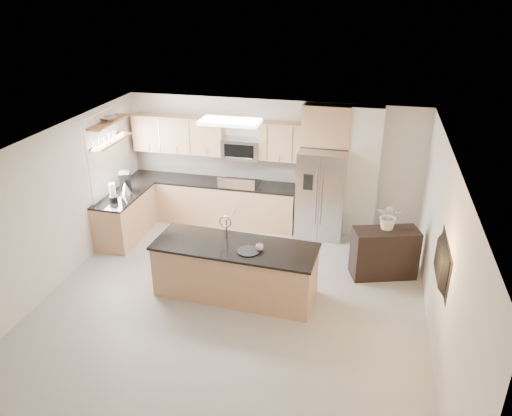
% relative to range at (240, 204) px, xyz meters
% --- Properties ---
extents(floor, '(6.50, 6.50, 0.00)m').
position_rel_range_xyz_m(floor, '(0.60, -2.92, -0.47)').
color(floor, '#9D9A96').
rests_on(floor, ground).
extents(ceiling, '(6.00, 6.50, 0.02)m').
position_rel_range_xyz_m(ceiling, '(0.60, -2.92, 2.13)').
color(ceiling, white).
rests_on(ceiling, wall_back).
extents(wall_back, '(6.00, 0.02, 2.60)m').
position_rel_range_xyz_m(wall_back, '(0.60, 0.33, 0.83)').
color(wall_back, beige).
rests_on(wall_back, floor).
extents(wall_front, '(6.00, 0.02, 2.60)m').
position_rel_range_xyz_m(wall_front, '(0.60, -6.17, 0.83)').
color(wall_front, beige).
rests_on(wall_front, floor).
extents(wall_left, '(0.02, 6.50, 2.60)m').
position_rel_range_xyz_m(wall_left, '(-2.40, -2.92, 0.83)').
color(wall_left, beige).
rests_on(wall_left, floor).
extents(wall_right, '(0.02, 6.50, 2.60)m').
position_rel_range_xyz_m(wall_right, '(3.60, -2.92, 0.83)').
color(wall_right, beige).
rests_on(wall_right, floor).
extents(back_counter, '(3.55, 0.66, 1.44)m').
position_rel_range_xyz_m(back_counter, '(-0.63, 0.01, -0.00)').
color(back_counter, tan).
rests_on(back_counter, floor).
extents(left_counter, '(0.66, 1.50, 0.92)m').
position_rel_range_xyz_m(left_counter, '(-2.07, -1.07, -0.01)').
color(left_counter, tan).
rests_on(left_counter, floor).
extents(range, '(0.76, 0.64, 1.14)m').
position_rel_range_xyz_m(range, '(0.00, 0.00, 0.00)').
color(range, black).
rests_on(range, floor).
extents(upper_cabinets, '(3.50, 0.33, 0.75)m').
position_rel_range_xyz_m(upper_cabinets, '(-0.70, 0.16, 1.35)').
color(upper_cabinets, tan).
rests_on(upper_cabinets, wall_back).
extents(microwave, '(0.76, 0.40, 0.40)m').
position_rel_range_xyz_m(microwave, '(0.00, 0.12, 1.16)').
color(microwave, '#A9A9AC').
rests_on(microwave, upper_cabinets).
extents(refrigerator, '(0.92, 0.78, 1.78)m').
position_rel_range_xyz_m(refrigerator, '(1.66, -0.05, 0.42)').
color(refrigerator, '#A9A9AC').
rests_on(refrigerator, floor).
extents(partition_column, '(0.60, 0.30, 2.60)m').
position_rel_range_xyz_m(partition_column, '(2.42, 0.18, 0.83)').
color(partition_column, silver).
rests_on(partition_column, floor).
extents(window, '(0.04, 1.15, 1.65)m').
position_rel_range_xyz_m(window, '(-2.38, -1.07, 1.18)').
color(window, white).
rests_on(window, wall_left).
extents(shelf_lower, '(0.30, 1.20, 0.04)m').
position_rel_range_xyz_m(shelf_lower, '(-2.25, -0.97, 1.48)').
color(shelf_lower, brown).
rests_on(shelf_lower, wall_left).
extents(shelf_upper, '(0.30, 1.20, 0.04)m').
position_rel_range_xyz_m(shelf_upper, '(-2.25, -0.97, 1.85)').
color(shelf_upper, brown).
rests_on(shelf_upper, wall_left).
extents(ceiling_fixture, '(1.00, 0.50, 0.06)m').
position_rel_range_xyz_m(ceiling_fixture, '(0.20, -1.32, 2.09)').
color(ceiling_fixture, white).
rests_on(ceiling_fixture, ceiling).
extents(island, '(2.65, 1.07, 1.33)m').
position_rel_range_xyz_m(island, '(0.59, -2.50, -0.02)').
color(island, tan).
rests_on(island, floor).
extents(credenza, '(1.18, 0.78, 0.88)m').
position_rel_range_xyz_m(credenza, '(2.92, -1.36, -0.03)').
color(credenza, black).
rests_on(credenza, floor).
extents(cup, '(0.13, 0.13, 0.10)m').
position_rel_range_xyz_m(cup, '(1.00, -2.56, 0.48)').
color(cup, white).
rests_on(cup, island).
extents(platter, '(0.46, 0.46, 0.02)m').
position_rel_range_xyz_m(platter, '(0.84, -2.65, 0.44)').
color(platter, black).
rests_on(platter, island).
extents(blender, '(0.16, 0.16, 0.37)m').
position_rel_range_xyz_m(blender, '(-2.07, -1.43, 0.61)').
color(blender, black).
rests_on(blender, left_counter).
extents(kettle, '(0.22, 0.22, 0.28)m').
position_rel_range_xyz_m(kettle, '(-2.02, -1.02, 0.57)').
color(kettle, '#A9A9AC').
rests_on(kettle, left_counter).
extents(coffee_maker, '(0.28, 0.31, 0.38)m').
position_rel_range_xyz_m(coffee_maker, '(-2.09, -0.89, 0.63)').
color(coffee_maker, black).
rests_on(coffee_maker, left_counter).
extents(bowl, '(0.49, 0.49, 0.09)m').
position_rel_range_xyz_m(bowl, '(-2.25, -0.95, 1.91)').
color(bowl, '#A9A9AC').
rests_on(bowl, shelf_upper).
extents(flower_vase, '(0.75, 0.69, 0.71)m').
position_rel_range_xyz_m(flower_vase, '(2.94, -1.30, 0.76)').
color(flower_vase, beige).
rests_on(flower_vase, credenza).
extents(television, '(0.14, 1.08, 0.62)m').
position_rel_range_xyz_m(television, '(3.51, -3.12, 0.88)').
color(television, black).
rests_on(television, wall_right).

